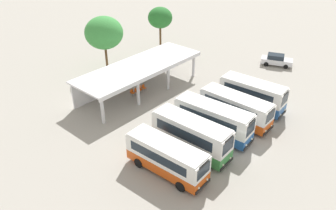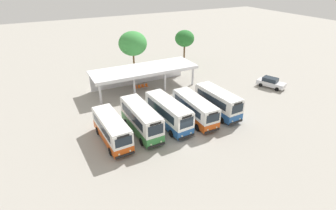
{
  "view_description": "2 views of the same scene",
  "coord_description": "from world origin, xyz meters",
  "px_view_note": "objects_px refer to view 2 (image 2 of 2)",
  "views": [
    {
      "loc": [
        -23.38,
        -10.87,
        19.19
      ],
      "look_at": [
        -1.86,
        8.11,
        2.31
      ],
      "focal_mm": 35.31,
      "sensor_mm": 36.0,
      "label": 1
    },
    {
      "loc": [
        -13.2,
        -21.36,
        17.16
      ],
      "look_at": [
        0.75,
        5.82,
        1.53
      ],
      "focal_mm": 28.43,
      "sensor_mm": 36.0,
      "label": 2
    }
  ],
  "objects_px": {
    "waiting_chair_end_by_column": "(135,87)",
    "waiting_chair_fourth_seat": "(146,86)",
    "city_bus_fifth_blue": "(218,102)",
    "waiting_chair_second_from_end": "(139,87)",
    "parked_car_flank": "(271,82)",
    "city_bus_nearest_orange": "(112,129)",
    "city_bus_second_in_row": "(141,119)",
    "waiting_chair_middle_seat": "(143,86)",
    "city_bus_middle_cream": "(168,112)",
    "city_bus_fourth_amber": "(195,108)"
  },
  "relations": [
    {
      "from": "city_bus_fifth_blue",
      "to": "waiting_chair_second_from_end",
      "type": "relative_size",
      "value": 8.57
    },
    {
      "from": "city_bus_middle_cream",
      "to": "waiting_chair_middle_seat",
      "type": "height_order",
      "value": "city_bus_middle_cream"
    },
    {
      "from": "city_bus_nearest_orange",
      "to": "city_bus_fifth_blue",
      "type": "height_order",
      "value": "city_bus_fifth_blue"
    },
    {
      "from": "city_bus_middle_cream",
      "to": "city_bus_fourth_amber",
      "type": "distance_m",
      "value": 3.56
    },
    {
      "from": "parked_car_flank",
      "to": "waiting_chair_fourth_seat",
      "type": "relative_size",
      "value": 5.43
    },
    {
      "from": "city_bus_middle_cream",
      "to": "city_bus_second_in_row",
      "type": "bearing_deg",
      "value": -178.88
    },
    {
      "from": "city_bus_fifth_blue",
      "to": "waiting_chair_end_by_column",
      "type": "relative_size",
      "value": 8.57
    },
    {
      "from": "waiting_chair_fourth_seat",
      "to": "city_bus_fourth_amber",
      "type": "bearing_deg",
      "value": -82.82
    },
    {
      "from": "parked_car_flank",
      "to": "waiting_chair_fourth_seat",
      "type": "height_order",
      "value": "parked_car_flank"
    },
    {
      "from": "city_bus_fourth_amber",
      "to": "waiting_chair_end_by_column",
      "type": "relative_size",
      "value": 9.01
    },
    {
      "from": "waiting_chair_end_by_column",
      "to": "waiting_chair_second_from_end",
      "type": "relative_size",
      "value": 1.0
    },
    {
      "from": "city_bus_fifth_blue",
      "to": "waiting_chair_fourth_seat",
      "type": "height_order",
      "value": "city_bus_fifth_blue"
    },
    {
      "from": "city_bus_nearest_orange",
      "to": "waiting_chair_fourth_seat",
      "type": "bearing_deg",
      "value": 52.54
    },
    {
      "from": "city_bus_fourth_amber",
      "to": "city_bus_nearest_orange",
      "type": "bearing_deg",
      "value": 179.4
    },
    {
      "from": "city_bus_middle_cream",
      "to": "city_bus_fifth_blue",
      "type": "relative_size",
      "value": 1.09
    },
    {
      "from": "waiting_chair_middle_seat",
      "to": "city_bus_fourth_amber",
      "type": "bearing_deg",
      "value": -80.03
    },
    {
      "from": "waiting_chair_second_from_end",
      "to": "waiting_chair_middle_seat",
      "type": "bearing_deg",
      "value": 5.38
    },
    {
      "from": "parked_car_flank",
      "to": "city_bus_nearest_orange",
      "type": "bearing_deg",
      "value": -173.29
    },
    {
      "from": "waiting_chair_second_from_end",
      "to": "city_bus_fifth_blue",
      "type": "bearing_deg",
      "value": -62.36
    },
    {
      "from": "waiting_chair_end_by_column",
      "to": "waiting_chair_second_from_end",
      "type": "xyz_separation_m",
      "value": [
        0.61,
        -0.13,
        0.0
      ]
    },
    {
      "from": "city_bus_second_in_row",
      "to": "waiting_chair_fourth_seat",
      "type": "xyz_separation_m",
      "value": [
        5.56,
        11.68,
        -1.35
      ]
    },
    {
      "from": "waiting_chair_middle_seat",
      "to": "city_bus_fifth_blue",
      "type": "bearing_deg",
      "value": -64.79
    },
    {
      "from": "city_bus_middle_cream",
      "to": "city_bus_fifth_blue",
      "type": "height_order",
      "value": "city_bus_middle_cream"
    },
    {
      "from": "waiting_chair_end_by_column",
      "to": "waiting_chair_middle_seat",
      "type": "bearing_deg",
      "value": -3.36
    },
    {
      "from": "waiting_chair_fourth_seat",
      "to": "city_bus_second_in_row",
      "type": "bearing_deg",
      "value": -115.46
    },
    {
      "from": "city_bus_nearest_orange",
      "to": "parked_car_flank",
      "type": "xyz_separation_m",
      "value": [
        27.28,
        3.21,
        -0.83
      ]
    },
    {
      "from": "waiting_chair_end_by_column",
      "to": "parked_car_flank",
      "type": "bearing_deg",
      "value": -23.69
    },
    {
      "from": "city_bus_nearest_orange",
      "to": "waiting_chair_middle_seat",
      "type": "relative_size",
      "value": 8.68
    },
    {
      "from": "city_bus_middle_cream",
      "to": "waiting_chair_second_from_end",
      "type": "distance_m",
      "value": 11.7
    },
    {
      "from": "city_bus_second_in_row",
      "to": "waiting_chair_fourth_seat",
      "type": "distance_m",
      "value": 13.01
    },
    {
      "from": "city_bus_second_in_row",
      "to": "waiting_chair_second_from_end",
      "type": "height_order",
      "value": "city_bus_second_in_row"
    },
    {
      "from": "city_bus_nearest_orange",
      "to": "waiting_chair_end_by_column",
      "type": "xyz_separation_m",
      "value": [
        7.28,
        11.99,
        -1.14
      ]
    },
    {
      "from": "city_bus_fifth_blue",
      "to": "waiting_chair_middle_seat",
      "type": "distance_m",
      "value": 13.33
    },
    {
      "from": "city_bus_second_in_row",
      "to": "waiting_chair_end_by_column",
      "type": "bearing_deg",
      "value": 72.41
    },
    {
      "from": "waiting_chair_end_by_column",
      "to": "waiting_chair_middle_seat",
      "type": "distance_m",
      "value": 1.22
    },
    {
      "from": "city_bus_nearest_orange",
      "to": "waiting_chair_fourth_seat",
      "type": "relative_size",
      "value": 8.68
    },
    {
      "from": "city_bus_middle_cream",
      "to": "waiting_chair_end_by_column",
      "type": "bearing_deg",
      "value": 89.0
    },
    {
      "from": "city_bus_nearest_orange",
      "to": "waiting_chair_middle_seat",
      "type": "distance_m",
      "value": 14.68
    },
    {
      "from": "waiting_chair_end_by_column",
      "to": "waiting_chair_fourth_seat",
      "type": "xyz_separation_m",
      "value": [
        1.82,
        -0.12,
        0.0
      ]
    },
    {
      "from": "city_bus_nearest_orange",
      "to": "waiting_chair_fourth_seat",
      "type": "distance_m",
      "value": 15.0
    },
    {
      "from": "city_bus_second_in_row",
      "to": "parked_car_flank",
      "type": "distance_m",
      "value": 23.96
    },
    {
      "from": "waiting_chair_end_by_column",
      "to": "city_bus_second_in_row",
      "type": "bearing_deg",
      "value": -107.59
    },
    {
      "from": "city_bus_nearest_orange",
      "to": "waiting_chair_middle_seat",
      "type": "height_order",
      "value": "city_bus_nearest_orange"
    },
    {
      "from": "waiting_chair_second_from_end",
      "to": "waiting_chair_fourth_seat",
      "type": "distance_m",
      "value": 1.21
    },
    {
      "from": "city_bus_second_in_row",
      "to": "waiting_chair_end_by_column",
      "type": "distance_m",
      "value": 12.45
    },
    {
      "from": "waiting_chair_second_from_end",
      "to": "city_bus_nearest_orange",
      "type": "bearing_deg",
      "value": -123.61
    },
    {
      "from": "city_bus_fifth_blue",
      "to": "waiting_chair_end_by_column",
      "type": "xyz_separation_m",
      "value": [
        -6.86,
        12.08,
        -1.29
      ]
    },
    {
      "from": "waiting_chair_fourth_seat",
      "to": "waiting_chair_end_by_column",
      "type": "bearing_deg",
      "value": 176.28
    },
    {
      "from": "city_bus_fourth_amber",
      "to": "waiting_chair_middle_seat",
      "type": "xyz_separation_m",
      "value": [
        -2.12,
        12.03,
        -1.16
      ]
    },
    {
      "from": "waiting_chair_middle_seat",
      "to": "waiting_chair_end_by_column",
      "type": "bearing_deg",
      "value": 176.64
    }
  ]
}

